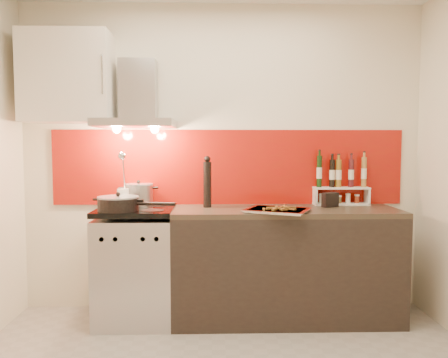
{
  "coord_description": "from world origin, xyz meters",
  "views": [
    {
      "loc": [
        -0.09,
        -2.36,
        1.39
      ],
      "look_at": [
        0.0,
        0.95,
        1.15
      ],
      "focal_mm": 35.0,
      "sensor_mm": 36.0,
      "label": 1
    }
  ],
  "objects_px": {
    "stock_pot": "(139,194)",
    "baking_tray": "(278,210)",
    "range_stove": "(136,266)",
    "pepper_mill": "(207,182)",
    "saute_pan": "(119,203)",
    "counter": "(285,264)"
  },
  "relations": [
    {
      "from": "counter",
      "to": "stock_pot",
      "type": "bearing_deg",
      "value": 170.75
    },
    {
      "from": "saute_pan",
      "to": "baking_tray",
      "type": "bearing_deg",
      "value": -1.6
    },
    {
      "from": "pepper_mill",
      "to": "baking_tray",
      "type": "bearing_deg",
      "value": -27.27
    },
    {
      "from": "counter",
      "to": "pepper_mill",
      "type": "xyz_separation_m",
      "value": [
        -0.63,
        0.09,
        0.65
      ]
    },
    {
      "from": "counter",
      "to": "baking_tray",
      "type": "height_order",
      "value": "baking_tray"
    },
    {
      "from": "saute_pan",
      "to": "pepper_mill",
      "type": "xyz_separation_m",
      "value": [
        0.67,
        0.24,
        0.14
      ]
    },
    {
      "from": "stock_pot",
      "to": "pepper_mill",
      "type": "xyz_separation_m",
      "value": [
        0.58,
        -0.1,
        0.11
      ]
    },
    {
      "from": "range_stove",
      "to": "saute_pan",
      "type": "xyz_separation_m",
      "value": [
        -0.1,
        -0.14,
        0.52
      ]
    },
    {
      "from": "range_stove",
      "to": "stock_pot",
      "type": "xyz_separation_m",
      "value": [
        -0.01,
        0.2,
        0.56
      ]
    },
    {
      "from": "saute_pan",
      "to": "baking_tray",
      "type": "relative_size",
      "value": 1.06
    },
    {
      "from": "saute_pan",
      "to": "pepper_mill",
      "type": "height_order",
      "value": "pepper_mill"
    },
    {
      "from": "counter",
      "to": "baking_tray",
      "type": "distance_m",
      "value": 0.51
    },
    {
      "from": "pepper_mill",
      "to": "saute_pan",
      "type": "bearing_deg",
      "value": -160.01
    },
    {
      "from": "baking_tray",
      "to": "counter",
      "type": "bearing_deg",
      "value": 63.0
    },
    {
      "from": "range_stove",
      "to": "pepper_mill",
      "type": "xyz_separation_m",
      "value": [
        0.57,
        0.1,
        0.66
      ]
    },
    {
      "from": "range_stove",
      "to": "counter",
      "type": "xyz_separation_m",
      "value": [
        1.2,
        0.0,
        0.01
      ]
    },
    {
      "from": "saute_pan",
      "to": "stock_pot",
      "type": "bearing_deg",
      "value": 75.21
    },
    {
      "from": "range_stove",
      "to": "pepper_mill",
      "type": "bearing_deg",
      "value": 9.93
    },
    {
      "from": "stock_pot",
      "to": "baking_tray",
      "type": "distance_m",
      "value": 1.18
    },
    {
      "from": "stock_pot",
      "to": "pepper_mill",
      "type": "height_order",
      "value": "pepper_mill"
    },
    {
      "from": "counter",
      "to": "baking_tray",
      "type": "bearing_deg",
      "value": -117.0
    },
    {
      "from": "range_stove",
      "to": "stock_pot",
      "type": "relative_size",
      "value": 3.75
    }
  ]
}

